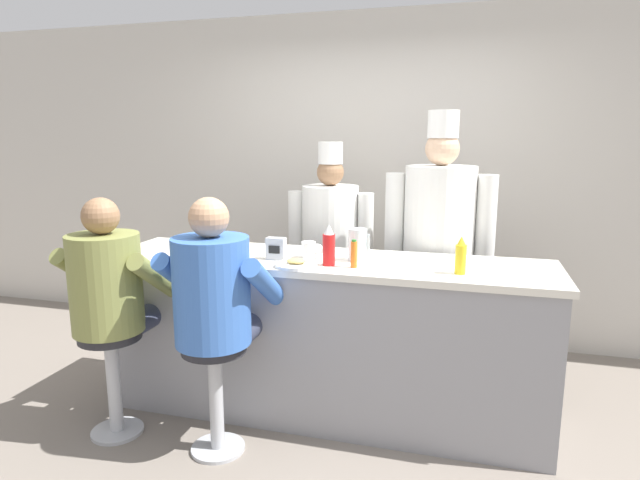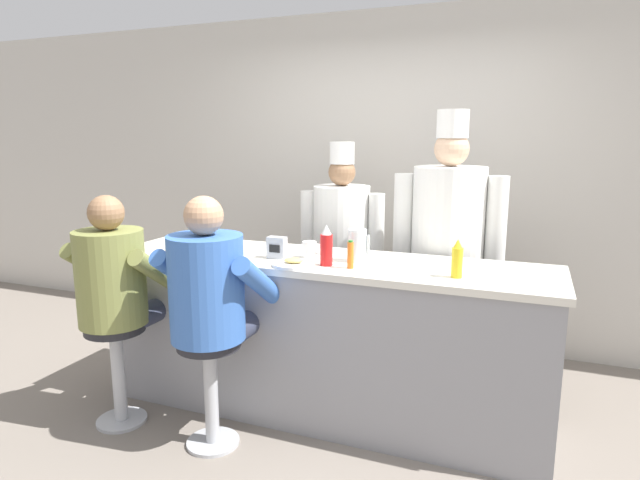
% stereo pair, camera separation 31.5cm
% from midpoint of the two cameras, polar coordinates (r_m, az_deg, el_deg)
% --- Properties ---
extents(ground_plane, '(20.00, 20.00, 0.00)m').
position_cam_midpoint_polar(ground_plane, '(3.28, -4.20, -20.41)').
color(ground_plane, slate).
extents(wall_back, '(10.00, 0.06, 2.70)m').
position_cam_midpoint_polar(wall_back, '(4.53, 3.30, 6.49)').
color(wall_back, beige).
rests_on(wall_back, ground_plane).
extents(diner_counter, '(2.70, 0.69, 0.98)m').
position_cam_midpoint_polar(diner_counter, '(3.35, -2.29, -10.24)').
color(diner_counter, gray).
rests_on(diner_counter, ground_plane).
extents(ketchup_bottle_red, '(0.07, 0.07, 0.24)m').
position_cam_midpoint_polar(ketchup_bottle_red, '(3.02, -2.04, -0.72)').
color(ketchup_bottle_red, red).
rests_on(ketchup_bottle_red, diner_counter).
extents(mustard_bottle_yellow, '(0.06, 0.06, 0.20)m').
position_cam_midpoint_polar(mustard_bottle_yellow, '(2.89, 11.80, -1.77)').
color(mustard_bottle_yellow, yellow).
rests_on(mustard_bottle_yellow, diner_counter).
extents(hot_sauce_bottle_orange, '(0.04, 0.04, 0.16)m').
position_cam_midpoint_polar(hot_sauce_bottle_orange, '(2.97, 0.62, -1.55)').
color(hot_sauce_bottle_orange, orange).
rests_on(hot_sauce_bottle_orange, diner_counter).
extents(water_pitcher_clear, '(0.13, 0.11, 0.19)m').
position_cam_midpoint_polar(water_pitcher_clear, '(3.13, 1.18, -0.53)').
color(water_pitcher_clear, silver).
rests_on(water_pitcher_clear, diner_counter).
extents(breakfast_plate, '(0.24, 0.24, 0.05)m').
position_cam_midpoint_polar(breakfast_plate, '(3.02, -5.56, -2.61)').
color(breakfast_plate, white).
rests_on(breakfast_plate, diner_counter).
extents(cereal_bowl, '(0.17, 0.17, 0.05)m').
position_cam_midpoint_polar(cereal_bowl, '(3.23, -14.26, -1.78)').
color(cereal_bowl, '#4C7FB7').
rests_on(cereal_bowl, diner_counter).
extents(coffee_mug_tan, '(0.14, 0.09, 0.09)m').
position_cam_midpoint_polar(coffee_mug_tan, '(3.66, -15.67, -0.04)').
color(coffee_mug_tan, beige).
rests_on(coffee_mug_tan, diner_counter).
extents(coffee_mug_white, '(0.13, 0.09, 0.10)m').
position_cam_midpoint_polar(coffee_mug_white, '(3.22, -3.95, -1.08)').
color(coffee_mug_white, white).
rests_on(coffee_mug_white, diner_counter).
extents(napkin_dispenser_chrome, '(0.11, 0.07, 0.13)m').
position_cam_midpoint_polar(napkin_dispenser_chrome, '(3.20, -7.53, -0.94)').
color(napkin_dispenser_chrome, silver).
rests_on(napkin_dispenser_chrome, diner_counter).
extents(diner_seated_olive, '(0.59, 0.59, 1.38)m').
position_cam_midpoint_polar(diner_seated_olive, '(3.29, -24.08, -4.97)').
color(diner_seated_olive, '#B2B5BA').
rests_on(diner_seated_olive, ground_plane).
extents(diner_seated_blue, '(0.61, 0.60, 1.41)m').
position_cam_midpoint_polar(diner_seated_blue, '(2.92, -14.20, -6.04)').
color(diner_seated_blue, '#B2B5BA').
rests_on(diner_seated_blue, ground_plane).
extents(cook_in_whites_near, '(0.65, 0.42, 1.67)m').
position_cam_midpoint_polar(cook_in_whites_near, '(4.00, -1.17, -0.39)').
color(cook_in_whites_near, '#232328').
rests_on(cook_in_whites_near, ground_plane).
extents(cook_in_whites_far, '(0.73, 0.47, 1.87)m').
position_cam_midpoint_polar(cook_in_whites_far, '(3.66, 10.14, 0.17)').
color(cook_in_whites_far, '#232328').
rests_on(cook_in_whites_far, ground_plane).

